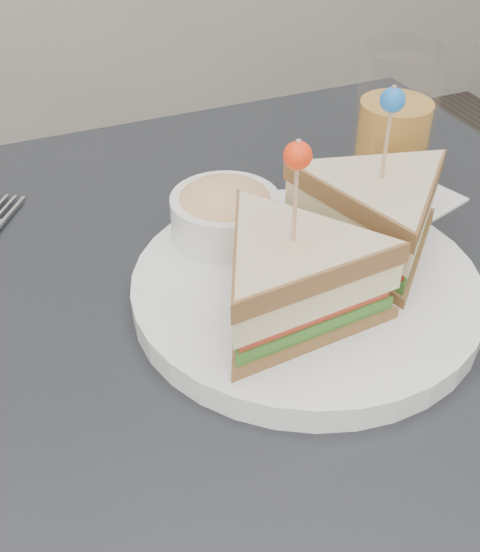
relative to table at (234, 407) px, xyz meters
name	(u,v)px	position (x,y,z in m)	size (l,w,h in m)	color
table	(234,407)	(0.00, 0.00, 0.00)	(0.80, 0.80, 0.75)	black
plate_meal	(317,251)	(0.08, 0.02, 0.12)	(0.37, 0.37, 0.16)	white
drink_set	(393,136)	(0.22, 0.13, 0.14)	(0.15, 0.15, 0.15)	white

